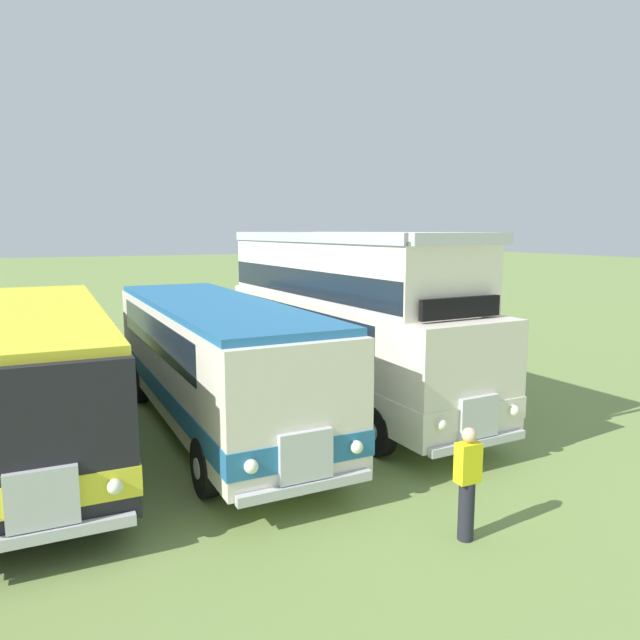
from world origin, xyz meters
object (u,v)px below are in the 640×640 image
bus_eighth_in_row (213,355)px  bus_ninth_in_row (345,317)px  bus_seventh_in_row (40,365)px  marshal_person (467,483)px

bus_eighth_in_row → bus_ninth_in_row: bearing=6.2°
bus_seventh_in_row → marshal_person: size_ratio=6.21×
marshal_person → bus_ninth_in_row: bearing=77.6°
bus_eighth_in_row → marshal_person: size_ratio=5.79×
bus_seventh_in_row → bus_ninth_in_row: bearing=-0.8°
bus_seventh_in_row → marshal_person: bearing=-50.8°
bus_seventh_in_row → bus_ninth_in_row: 7.17m
marshal_person → bus_seventh_in_row: bearing=129.2°
bus_eighth_in_row → marshal_person: bearing=-72.2°
bus_eighth_in_row → bus_seventh_in_row: bearing=172.2°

